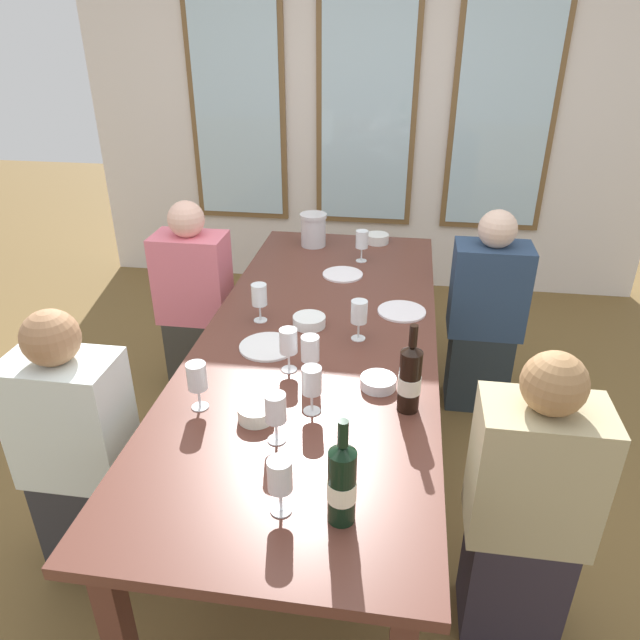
# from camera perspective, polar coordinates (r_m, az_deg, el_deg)

# --- Properties ---
(ground_plane) EXTENTS (12.00, 12.00, 0.00)m
(ground_plane) POSITION_cam_1_polar(r_m,az_deg,el_deg) (2.92, -0.09, -14.17)
(ground_plane) COLOR brown
(back_wall_with_windows) EXTENTS (4.19, 0.10, 2.90)m
(back_wall_with_windows) POSITION_cam_1_polar(r_m,az_deg,el_deg) (4.49, 4.61, 21.11)
(back_wall_with_windows) COLOR silver
(back_wall_with_windows) RESTS_ON ground
(dining_table) EXTENTS (0.99, 2.56, 0.74)m
(dining_table) POSITION_cam_1_polar(r_m,az_deg,el_deg) (2.52, -0.11, -2.63)
(dining_table) COLOR brown
(dining_table) RESTS_ON ground
(white_plate_0) EXTENTS (0.23, 0.23, 0.01)m
(white_plate_0) POSITION_cam_1_polar(r_m,az_deg,el_deg) (2.40, -5.07, -2.59)
(white_plate_0) COLOR white
(white_plate_0) RESTS_ON dining_table
(white_plate_1) EXTENTS (0.22, 0.22, 0.01)m
(white_plate_1) POSITION_cam_1_polar(r_m,az_deg,el_deg) (2.70, 7.93, 0.84)
(white_plate_1) COLOR white
(white_plate_1) RESTS_ON dining_table
(white_plate_2) EXTENTS (0.21, 0.21, 0.01)m
(white_plate_2) POSITION_cam_1_polar(r_m,az_deg,el_deg) (3.06, 2.22, 4.44)
(white_plate_2) COLOR white
(white_plate_2) RESTS_ON dining_table
(metal_pitcher) EXTENTS (0.16, 0.16, 0.19)m
(metal_pitcher) POSITION_cam_1_polar(r_m,az_deg,el_deg) (3.44, -0.65, 8.76)
(metal_pitcher) COLOR silver
(metal_pitcher) RESTS_ON dining_table
(wine_bottle_0) EXTENTS (0.08, 0.08, 0.32)m
(wine_bottle_0) POSITION_cam_1_polar(r_m,az_deg,el_deg) (1.58, 2.14, -15.53)
(wine_bottle_0) COLOR black
(wine_bottle_0) RESTS_ON dining_table
(wine_bottle_1) EXTENTS (0.08, 0.08, 0.32)m
(wine_bottle_1) POSITION_cam_1_polar(r_m,az_deg,el_deg) (1.99, 8.71, -5.59)
(wine_bottle_1) COLOR black
(wine_bottle_1) RESTS_ON dining_table
(tasting_bowl_0) EXTENTS (0.13, 0.13, 0.05)m
(tasting_bowl_0) POSITION_cam_1_polar(r_m,az_deg,el_deg) (3.52, 5.58, 7.87)
(tasting_bowl_0) COLOR white
(tasting_bowl_0) RESTS_ON dining_table
(tasting_bowl_1) EXTENTS (0.13, 0.13, 0.04)m
(tasting_bowl_1) POSITION_cam_1_polar(r_m,az_deg,el_deg) (2.15, 5.67, -6.04)
(tasting_bowl_1) COLOR white
(tasting_bowl_1) RESTS_ON dining_table
(tasting_bowl_2) EXTENTS (0.12, 0.12, 0.05)m
(tasting_bowl_2) POSITION_cam_1_polar(r_m,az_deg,el_deg) (1.99, -6.21, -8.94)
(tasting_bowl_2) COLOR white
(tasting_bowl_2) RESTS_ON dining_table
(tasting_bowl_3) EXTENTS (0.14, 0.14, 0.05)m
(tasting_bowl_3) POSITION_cam_1_polar(r_m,az_deg,el_deg) (2.55, -1.06, -0.11)
(tasting_bowl_3) COLOR white
(tasting_bowl_3) RESTS_ON dining_table
(wine_glass_0) EXTENTS (0.07, 0.07, 0.17)m
(wine_glass_0) POSITION_cam_1_polar(r_m,az_deg,el_deg) (2.41, 3.81, 0.63)
(wine_glass_0) COLOR white
(wine_glass_0) RESTS_ON dining_table
(wine_glass_1) EXTENTS (0.07, 0.07, 0.17)m
(wine_glass_1) POSITION_cam_1_polar(r_m,az_deg,el_deg) (2.02, -11.85, -5.48)
(wine_glass_1) COLOR white
(wine_glass_1) RESTS_ON dining_table
(wine_glass_2) EXTENTS (0.07, 0.07, 0.17)m
(wine_glass_2) POSITION_cam_1_polar(r_m,az_deg,el_deg) (2.19, -3.09, -2.16)
(wine_glass_2) COLOR white
(wine_glass_2) RESTS_ON dining_table
(wine_glass_3) EXTENTS (0.07, 0.07, 0.17)m
(wine_glass_3) POSITION_cam_1_polar(r_m,az_deg,el_deg) (1.96, -0.81, -6.10)
(wine_glass_3) COLOR white
(wine_glass_3) RESTS_ON dining_table
(wine_glass_4) EXTENTS (0.07, 0.07, 0.17)m
(wine_glass_4) POSITION_cam_1_polar(r_m,az_deg,el_deg) (3.21, 4.09, 7.67)
(wine_glass_4) COLOR white
(wine_glass_4) RESTS_ON dining_table
(wine_glass_5) EXTENTS (0.07, 0.07, 0.17)m
(wine_glass_5) POSITION_cam_1_polar(r_m,az_deg,el_deg) (1.84, -4.33, -8.71)
(wine_glass_5) COLOR white
(wine_glass_5) RESTS_ON dining_table
(wine_glass_6) EXTENTS (0.07, 0.07, 0.17)m
(wine_glass_6) POSITION_cam_1_polar(r_m,az_deg,el_deg) (2.14, -0.96, -2.90)
(wine_glass_6) COLOR white
(wine_glass_6) RESTS_ON dining_table
(wine_glass_7) EXTENTS (0.07, 0.07, 0.17)m
(wine_glass_7) POSITION_cam_1_polar(r_m,az_deg,el_deg) (2.56, -5.91, 2.27)
(wine_glass_7) COLOR white
(wine_glass_7) RESTS_ON dining_table
(wine_glass_8) EXTENTS (0.07, 0.07, 0.17)m
(wine_glass_8) POSITION_cam_1_polar(r_m,az_deg,el_deg) (1.60, -3.92, -14.91)
(wine_glass_8) COLOR white
(wine_glass_8) RESTS_ON dining_table
(seated_person_0) EXTENTS (0.38, 0.24, 1.11)m
(seated_person_0) POSITION_cam_1_polar(r_m,az_deg,el_deg) (3.30, -11.99, 1.41)
(seated_person_0) COLOR #38352F
(seated_person_0) RESTS_ON ground
(seated_person_1) EXTENTS (0.38, 0.24, 1.11)m
(seated_person_1) POSITION_cam_1_polar(r_m,az_deg,el_deg) (3.21, 15.69, 0.19)
(seated_person_1) COLOR #242C32
(seated_person_1) RESTS_ON ground
(seated_person_2) EXTENTS (0.38, 0.24, 1.11)m
(seated_person_2) POSITION_cam_1_polar(r_m,az_deg,el_deg) (2.35, -22.33, -12.09)
(seated_person_2) COLOR #2E2D31
(seated_person_2) RESTS_ON ground
(seated_person_3) EXTENTS (0.38, 0.24, 1.11)m
(seated_person_3) POSITION_cam_1_polar(r_m,az_deg,el_deg) (2.09, 19.39, -17.08)
(seated_person_3) COLOR #2E2731
(seated_person_3) RESTS_ON ground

